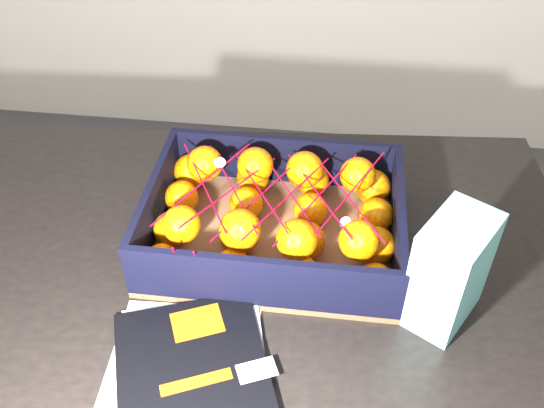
# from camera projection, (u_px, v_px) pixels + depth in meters

# --- Properties ---
(room_shell) EXTENTS (3.54, 3.54, 2.50)m
(room_shell) POSITION_uv_depth(u_px,v_px,m) (353.00, 91.00, 0.48)
(room_shell) COLOR silver
(room_shell) RESTS_ON ground
(table) EXTENTS (1.26, 0.90, 0.75)m
(table) POSITION_uv_depth(u_px,v_px,m) (233.00, 305.00, 1.08)
(table) COLOR black
(table) RESTS_ON ground
(magazine_stack) EXTENTS (0.29, 0.33, 0.02)m
(magazine_stack) POSITION_uv_depth(u_px,v_px,m) (188.00, 383.00, 0.84)
(magazine_stack) COLOR silver
(magazine_stack) RESTS_ON table
(produce_crate) EXTENTS (0.43, 0.32, 0.11)m
(produce_crate) POSITION_uv_depth(u_px,v_px,m) (274.00, 226.00, 1.04)
(produce_crate) COLOR brown
(produce_crate) RESTS_ON table
(clementine_heap) EXTENTS (0.41, 0.30, 0.12)m
(clementine_heap) POSITION_uv_depth(u_px,v_px,m) (277.00, 214.00, 1.02)
(clementine_heap) COLOR orange
(clementine_heap) RESTS_ON produce_crate
(mesh_net) EXTENTS (0.36, 0.28, 0.09)m
(mesh_net) POSITION_uv_depth(u_px,v_px,m) (268.00, 197.00, 0.98)
(mesh_net) COLOR #B40625
(mesh_net) RESTS_ON clementine_heap
(retail_carton) EXTENTS (0.13, 0.15, 0.19)m
(retail_carton) POSITION_uv_depth(u_px,v_px,m) (450.00, 271.00, 0.88)
(retail_carton) COLOR white
(retail_carton) RESTS_ON table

